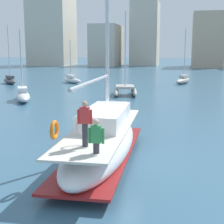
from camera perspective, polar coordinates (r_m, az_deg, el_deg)
The scene contains 8 objects.
ground_plane at distance 14.99m, azimuth -0.04°, elevation -8.04°, with size 400.00×400.00×0.00m, color #38607A.
main_sailboat at distance 14.68m, azimuth -1.58°, elevation -4.73°, with size 2.75×9.68×13.67m.
moored_sloop_near at distance 49.87m, azimuth 11.82°, elevation 5.32°, with size 2.65×5.15×7.65m.
moored_sloop_far at distance 35.99m, azimuth 2.18°, elevation 3.77°, with size 3.45×5.46×8.53m.
moored_catamaran at distance 50.04m, azimuth -6.72°, elevation 5.41°, with size 4.13×3.78×6.11m.
moored_cutter_left at distance 33.13m, azimuth -14.71°, elevation 2.76°, with size 3.73×5.34×6.58m.
moored_cutter_right at distance 50.75m, azimuth -16.76°, elevation 5.18°, with size 4.14×4.24×8.14m.
waterfront_buildings at distance 103.56m, azimuth 12.67°, elevation 12.62°, with size 88.96×19.39×22.93m.
Camera 1 is at (2.98, -13.91, 4.73)m, focal length 54.62 mm.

